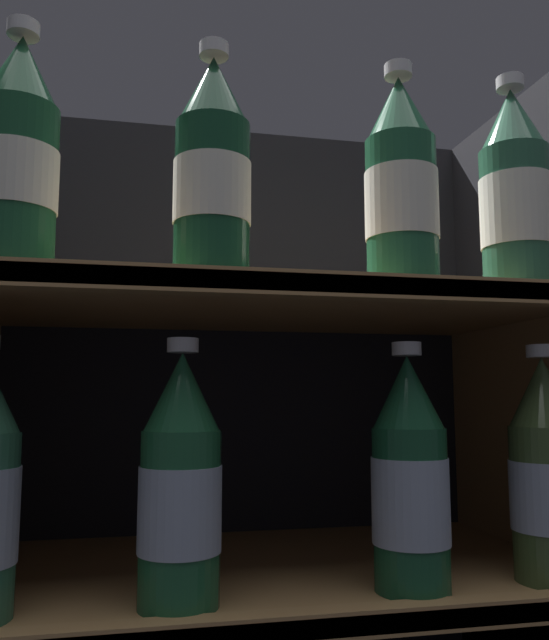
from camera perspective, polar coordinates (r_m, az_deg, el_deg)
name	(u,v)px	position (r m, az deg, el deg)	size (l,w,h in m)	color
fridge_back_wall	(241,389)	(0.96, -3.05, -6.36)	(0.76, 0.02, 0.81)	black
fridge_side_right	(535,389)	(0.91, 22.75, -5.80)	(0.02, 0.41, 0.81)	black
shelf_lower	(267,597)	(0.79, -0.72, -23.96)	(0.72, 0.37, 0.20)	#9E7547
shelf_upper	(266,404)	(0.76, -0.74, -7.73)	(0.72, 0.37, 0.52)	#9E7547
bottle_upper_front_0	(17,159)	(0.67, -22.50, 13.44)	(0.08, 0.08, 0.25)	#194C2D
bottle_upper_front_1	(212,173)	(0.67, -5.69, 13.20)	(0.08, 0.08, 0.25)	#144228
bottle_upper_front_2	(401,187)	(0.72, 11.49, 11.79)	(0.08, 0.08, 0.25)	#1E5638
bottle_upper_front_3	(515,196)	(0.78, 21.16, 10.53)	(0.08, 0.08, 0.25)	#285B42
bottle_lower_front_1	(180,486)	(0.63, -8.60, -14.79)	(0.08, 0.08, 0.25)	#194C2D
bottle_lower_front_2	(410,480)	(0.68, 12.27, -14.11)	(0.08, 0.08, 0.25)	#144228
bottle_lower_front_3	(547,475)	(0.76, 23.66, -12.87)	(0.08, 0.08, 0.25)	#384C28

